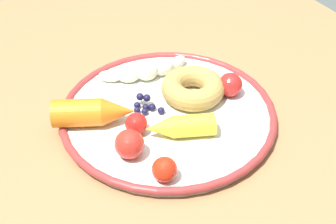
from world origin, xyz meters
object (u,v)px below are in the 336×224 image
carrot_yellow (180,127)px  tomato_near (129,144)px  tomato_far (230,85)px  carrot_orange (94,112)px  donut (193,88)px  tomato_extra (165,170)px  dining_table (161,134)px  banana (146,71)px  plate (168,113)px  tomato_mid (136,124)px  blueberry_pile (146,105)px

carrot_yellow → tomato_near: bearing=91.6°
tomato_near → tomato_far: size_ratio=1.07×
tomato_far → tomato_near: bearing=103.6°
carrot_orange → tomato_near: size_ratio=3.06×
carrot_orange → donut: bearing=-95.1°
carrot_yellow → tomato_extra: size_ratio=3.11×
dining_table → banana: 0.12m
carrot_yellow → plate: bearing=-10.6°
carrot_yellow → donut: donut is taller
plate → tomato_mid: tomato_mid is taller
carrot_yellow → tomato_mid: bearing=55.7°
banana → carrot_orange: (-0.07, 0.12, 0.01)m
dining_table → donut: 0.13m
plate → tomato_extra: size_ratio=9.82×
carrot_orange → carrot_yellow: (-0.08, -0.10, -0.00)m
blueberry_pile → tomato_near: size_ratio=1.16×
plate → tomato_near: bearing=121.9°
dining_table → carrot_orange: (-0.03, 0.13, 0.12)m
tomato_mid → tomato_far: tomato_far is taller
dining_table → tomato_near: 0.20m
plate → tomato_extra: 0.14m
carrot_orange → blueberry_pile: size_ratio=2.63×
banana → tomato_extra: size_ratio=4.74×
carrot_orange → tomato_extra: carrot_orange is taller
dining_table → blueberry_pile: 0.12m
banana → donut: size_ratio=1.60×
blueberry_pile → tomato_mid: (-0.04, 0.04, 0.01)m
tomato_mid → tomato_extra: 0.10m
carrot_orange → dining_table: bearing=-76.8°
tomato_near → plate: bearing=-58.1°
donut → tomato_extra: bearing=137.2°
carrot_yellow → banana: bearing=-8.5°
blueberry_pile → tomato_mid: tomato_mid is taller
tomato_mid → tomato_extra: same height
banana → tomato_mid: 0.14m
plate → carrot_orange: carrot_orange is taller
banana → tomato_mid: (-0.12, 0.08, 0.00)m
donut → tomato_far: (-0.02, -0.05, 0.00)m
tomato_near → tomato_extra: 0.07m
banana → tomato_near: bearing=146.3°
plate → banana: banana is taller
tomato_near → dining_table: bearing=-43.5°
carrot_yellow → blueberry_pile: carrot_yellow is taller
dining_table → blueberry_pile: bearing=129.3°
dining_table → tomato_extra: bearing=153.3°
donut → plate: bearing=106.0°
banana → blueberry_pile: size_ratio=3.35×
carrot_orange → blueberry_pile: bearing=-95.2°
plate → dining_table: bearing=-17.8°
carrot_orange → tomato_mid: size_ratio=3.83×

